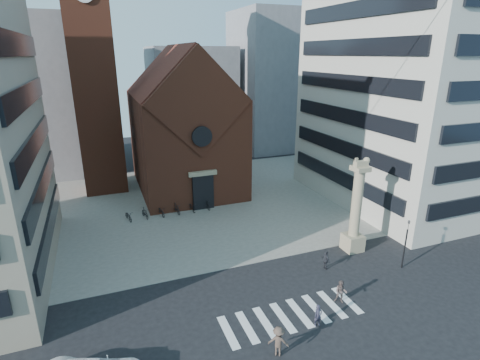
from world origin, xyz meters
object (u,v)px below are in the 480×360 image
at_px(lion_column, 356,215).
at_px(pedestrian_2, 326,260).
at_px(scooter_0, 129,216).
at_px(traffic_light, 405,243).
at_px(pedestrian_0, 318,315).
at_px(pedestrian_1, 341,292).

distance_m(lion_column, pedestrian_2, 5.19).
height_order(lion_column, scooter_0, lion_column).
relative_size(lion_column, traffic_light, 2.02).
xyz_separation_m(lion_column, pedestrian_0, (-8.35, -7.49, -2.68)).
relative_size(pedestrian_0, pedestrian_1, 0.89).
xyz_separation_m(pedestrian_2, scooter_0, (-14.25, 15.53, -0.25)).
relative_size(traffic_light, pedestrian_2, 2.66).
relative_size(pedestrian_2, scooter_0, 0.84).
bearing_deg(lion_column, scooter_0, 143.26).
bearing_deg(pedestrian_0, scooter_0, 113.50).
xyz_separation_m(lion_column, pedestrian_2, (-4.06, -1.86, -2.65)).
bearing_deg(lion_column, pedestrian_0, -138.09).
relative_size(pedestrian_1, scooter_0, 0.90).
distance_m(traffic_light, scooter_0, 26.97).
bearing_deg(pedestrian_1, traffic_light, 58.57).
height_order(lion_column, pedestrian_1, lion_column).
height_order(traffic_light, scooter_0, traffic_light).
xyz_separation_m(pedestrian_0, pedestrian_1, (2.81, 1.48, 0.10)).
relative_size(lion_column, pedestrian_1, 4.97).
bearing_deg(pedestrian_0, pedestrian_2, 50.99).
distance_m(pedestrian_1, pedestrian_2, 4.41).
bearing_deg(scooter_0, lion_column, -49.18).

